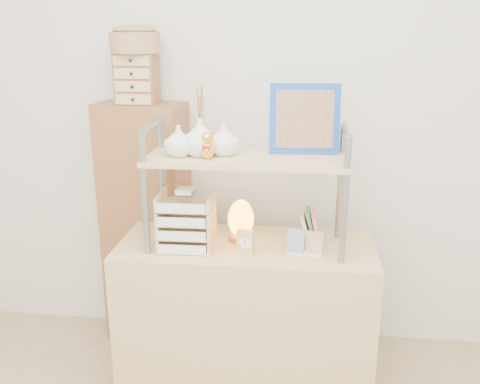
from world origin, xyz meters
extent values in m
cube|color=silver|center=(0.00, 1.70, 1.30)|extent=(3.40, 0.02, 2.60)
cube|color=tan|center=(0.00, 1.20, 0.38)|extent=(1.20, 0.50, 0.75)
cube|color=brown|center=(-0.59, 1.57, 0.68)|extent=(0.48, 0.30, 1.35)
cylinder|color=gray|center=(-0.43, 1.05, 1.02)|extent=(0.03, 0.03, 0.55)
cylinder|color=gray|center=(-0.43, 1.35, 1.02)|extent=(0.03, 0.03, 0.55)
cylinder|color=gray|center=(-0.43, 1.20, 1.30)|extent=(0.03, 0.30, 0.03)
cylinder|color=gray|center=(0.43, 1.05, 1.02)|extent=(0.03, 0.03, 0.55)
cylinder|color=gray|center=(0.43, 1.35, 1.02)|extent=(0.03, 0.03, 0.55)
cylinder|color=gray|center=(0.43, 1.20, 1.30)|extent=(0.03, 0.30, 0.03)
cube|color=tan|center=(0.00, 1.20, 1.16)|extent=(0.90, 0.34, 0.02)
imported|color=white|center=(-0.30, 1.18, 1.24)|extent=(0.13, 0.13, 0.14)
imported|color=white|center=(-0.21, 1.20, 1.26)|extent=(0.16, 0.16, 0.17)
imported|color=white|center=(-0.10, 1.22, 1.24)|extent=(0.14, 0.14, 0.15)
cylinder|color=#2754AC|center=(-0.23, 1.32, 1.22)|extent=(0.07, 0.07, 0.10)
cube|color=#1343B5|center=(0.25, 1.30, 1.33)|extent=(0.32, 0.07, 0.32)
cube|color=brown|center=(0.25, 1.29, 1.33)|extent=(0.26, 0.05, 0.26)
cube|color=#E0628E|center=(0.32, 1.20, 0.83)|extent=(0.05, 0.12, 0.17)
cube|color=#48914C|center=(0.30, 1.22, 0.83)|extent=(0.06, 0.12, 0.17)
cube|color=#D4B27F|center=(0.28, 1.20, 0.83)|extent=(0.06, 0.13, 0.17)
cube|color=#D6B980|center=(-0.27, 1.15, 0.76)|extent=(0.24, 0.22, 0.01)
cube|color=white|center=(-0.27, 1.04, 0.78)|extent=(0.22, 0.02, 0.04)
cube|color=#D6B980|center=(-0.27, 1.15, 0.82)|extent=(0.24, 0.22, 0.01)
cube|color=white|center=(-0.27, 1.04, 0.84)|extent=(0.22, 0.02, 0.04)
cube|color=#D6B980|center=(-0.27, 1.15, 0.89)|extent=(0.24, 0.22, 0.01)
cube|color=white|center=(-0.27, 1.04, 0.91)|extent=(0.22, 0.02, 0.04)
cube|color=#D6B980|center=(-0.27, 1.15, 0.95)|extent=(0.24, 0.22, 0.01)
cube|color=white|center=(-0.27, 1.04, 0.97)|extent=(0.22, 0.02, 0.04)
cube|color=beige|center=(-0.27, 1.13, 1.02)|extent=(0.07, 0.07, 0.03)
cylinder|color=brown|center=(-0.03, 1.25, 0.76)|extent=(0.11, 0.11, 0.02)
ellipsoid|color=orange|center=(-0.03, 1.25, 0.86)|extent=(0.13, 0.12, 0.18)
cube|color=tan|center=(0.01, 1.10, 0.80)|extent=(0.08, 0.05, 0.11)
cylinder|color=white|center=(0.01, 1.08, 0.81)|extent=(0.05, 0.02, 0.05)
cube|color=white|center=(0.27, 1.12, 0.75)|extent=(0.17, 0.07, 0.01)
cube|color=navy|center=(0.23, 1.12, 0.81)|extent=(0.08, 0.03, 0.11)
cube|color=tan|center=(0.31, 1.13, 0.81)|extent=(0.08, 0.03, 0.10)
cube|color=brown|center=(-0.59, 1.55, 1.48)|extent=(0.20, 0.15, 0.25)
cube|color=tan|center=(-0.59, 1.47, 1.38)|extent=(0.18, 0.01, 0.05)
cube|color=tan|center=(-0.59, 1.47, 1.44)|extent=(0.18, 0.01, 0.05)
cube|color=tan|center=(-0.59, 1.47, 1.51)|extent=(0.18, 0.01, 0.05)
cube|color=tan|center=(-0.59, 1.47, 1.57)|extent=(0.18, 0.01, 0.05)
cylinder|color=olive|center=(-0.59, 1.55, 1.65)|extent=(0.25, 0.25, 0.10)
camera|label=1|loc=(0.25, -1.10, 1.73)|focal=40.00mm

